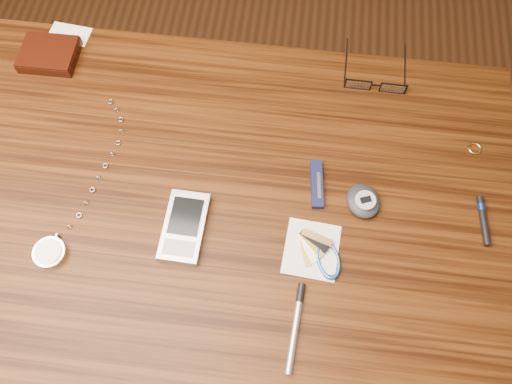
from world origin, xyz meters
TOP-DOWN VIEW (x-y plane):
  - ground at (0.00, 0.00)m, footprint 3.80×3.80m
  - desk at (0.00, 0.00)m, footprint 1.00×0.70m
  - wallet_and_card at (-0.34, 0.27)m, footprint 0.11×0.13m
  - eyeglasses at (0.26, 0.28)m, footprint 0.11×0.11m
  - gold_ring at (0.43, 0.17)m, footprint 0.03×0.03m
  - pocket_watch at (-0.22, -0.09)m, footprint 0.09×0.31m
  - pda_phone at (-0.03, -0.03)m, footprint 0.06×0.12m
  - pedometer at (0.24, 0.05)m, footprint 0.07×0.07m
  - notepad_keys at (0.18, -0.05)m, footprint 0.10×0.10m
  - pocket_knife at (0.17, 0.07)m, footprint 0.03×0.08m
  - silver_pen at (0.16, -0.15)m, footprint 0.02×0.13m
  - black_blue_pen at (0.43, 0.04)m, footprint 0.02×0.08m

SIDE VIEW (x-z plane):
  - ground at x=0.00m, z-range 0.00..0.00m
  - desk at x=0.00m, z-range 0.27..1.02m
  - gold_ring at x=0.43m, z-range 0.75..0.75m
  - notepad_keys at x=0.18m, z-range 0.75..0.76m
  - silver_pen at x=0.16m, z-range 0.75..0.76m
  - pocket_knife at x=0.17m, z-range 0.75..0.76m
  - black_blue_pen at x=0.43m, z-range 0.75..0.76m
  - pocket_watch at x=-0.22m, z-range 0.75..0.76m
  - pda_phone at x=-0.03m, z-range 0.75..0.77m
  - wallet_and_card at x=-0.34m, z-range 0.75..0.77m
  - pedometer at x=0.24m, z-range 0.75..0.77m
  - eyeglasses at x=0.26m, z-range 0.75..0.77m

